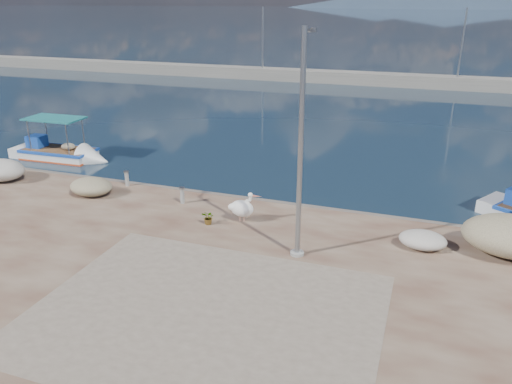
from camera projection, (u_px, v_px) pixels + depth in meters
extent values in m
plane|color=#162635|center=(217.00, 269.00, 16.15)|extent=(1400.00, 1400.00, 0.00)
cube|color=gray|center=(205.00, 313.00, 13.01)|extent=(9.00, 7.00, 0.01)
cube|color=gray|center=(373.00, 79.00, 51.12)|extent=(120.00, 2.20, 1.20)
cylinder|color=gray|center=(263.00, 41.00, 53.63)|extent=(0.16, 0.16, 7.00)
cylinder|color=gray|center=(462.00, 47.00, 47.41)|extent=(0.16, 0.16, 7.00)
cone|color=#28384C|center=(378.00, 0.00, 606.90)|extent=(220.00, 220.00, 16.00)
cube|color=white|center=(60.00, 157.00, 27.43)|extent=(5.56, 1.99, 0.90)
cube|color=#1945A5|center=(59.00, 150.00, 27.29)|extent=(4.02, 1.99, 0.13)
cube|color=#B73D16|center=(60.00, 158.00, 27.45)|extent=(4.02, 1.97, 0.11)
cube|color=#1945A5|center=(37.00, 141.00, 27.53)|extent=(0.88, 0.88, 0.66)
cube|color=#196167|center=(54.00, 118.00, 26.65)|extent=(3.08, 1.81, 0.08)
cylinder|color=tan|center=(240.00, 218.00, 18.38)|extent=(0.04, 0.04, 0.29)
cylinder|color=tan|center=(244.00, 218.00, 18.37)|extent=(0.04, 0.04, 0.29)
ellipsoid|color=white|center=(242.00, 208.00, 18.24)|extent=(0.99, 0.76, 0.62)
cylinder|color=white|center=(249.00, 201.00, 18.11)|extent=(0.23, 0.16, 0.53)
sphere|color=white|center=(250.00, 195.00, 18.02)|extent=(0.18, 0.18, 0.18)
cone|color=#EA785B|center=(256.00, 196.00, 18.02)|extent=(0.43, 0.20, 0.13)
cylinder|color=gray|center=(301.00, 150.00, 14.77)|extent=(0.16, 0.16, 7.00)
cylinder|color=gray|center=(297.00, 253.00, 16.01)|extent=(0.44, 0.44, 0.10)
cube|color=gray|center=(310.00, 30.00, 14.14)|extent=(0.35, 0.18, 0.12)
cylinder|color=gray|center=(182.00, 196.00, 19.96)|extent=(0.17, 0.17, 0.66)
cylinder|color=gray|center=(182.00, 188.00, 19.84)|extent=(0.23, 0.23, 0.06)
cylinder|color=gray|center=(127.00, 179.00, 21.85)|extent=(0.17, 0.17, 0.66)
cylinder|color=gray|center=(126.00, 172.00, 21.73)|extent=(0.23, 0.23, 0.06)
imported|color=#33722D|center=(209.00, 218.00, 18.10)|extent=(0.57, 0.52, 0.53)
ellipsoid|color=tan|center=(91.00, 187.00, 20.84)|extent=(1.84, 1.43, 0.72)
ellipsoid|color=beige|center=(423.00, 240.00, 16.36)|extent=(1.53, 1.15, 0.57)
ellipsoid|color=beige|center=(1.00, 170.00, 22.52)|extent=(2.30, 1.67, 0.94)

